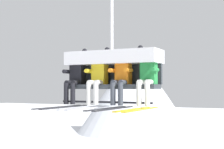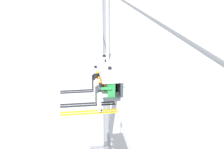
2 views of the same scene
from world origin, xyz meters
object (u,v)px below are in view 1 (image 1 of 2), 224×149
(chairlift_chair, at_px, (113,63))
(skier_black, at_px, (75,77))
(skier_yellow, at_px, (97,76))
(skier_green, at_px, (147,75))
(skier_orange, at_px, (121,77))

(chairlift_chair, distance_m, skier_black, 0.95)
(skier_yellow, height_order, skier_green, same)
(skier_black, bearing_deg, skier_yellow, 0.00)
(skier_orange, height_order, skier_green, skier_green)
(skier_black, relative_size, skier_green, 1.00)
(skier_green, bearing_deg, skier_yellow, 180.00)
(skier_black, xyz_separation_m, skier_orange, (1.17, -0.01, -0.02))
(skier_yellow, distance_m, skier_orange, 0.58)
(skier_black, xyz_separation_m, skier_green, (1.75, 0.00, 0.00))
(chairlift_chair, bearing_deg, skier_yellow, -143.59)
(chairlift_chair, height_order, skier_black, chairlift_chair)
(skier_black, xyz_separation_m, skier_yellow, (0.59, 0.00, 0.00))
(skier_yellow, relative_size, skier_green, 1.00)
(skier_orange, xyz_separation_m, skier_green, (0.58, 0.01, 0.02))
(skier_orange, bearing_deg, skier_green, 0.67)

